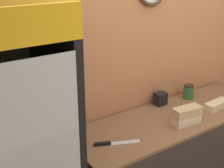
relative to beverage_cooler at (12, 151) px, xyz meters
The scene contains 9 objects.
wall_back 1.51m from the beverage_cooler, 14.25° to the left, with size 5.20×0.09×2.70m.
prep_counter 1.58m from the beverage_cooler, ahead, with size 1.98×0.64×0.93m.
beverage_cooler is the anchor object (origin of this frame).
sandwich_stack_bottom 1.42m from the beverage_cooler, ahead, with size 0.26×0.13×0.08m.
sandwich_stack_middle 1.42m from the beverage_cooler, ahead, with size 0.26×0.13×0.08m.
sandwich_flat_left 1.86m from the beverage_cooler, ahead, with size 0.28×0.11×0.07m.
chefs_knife 0.73m from the beverage_cooler, ahead, with size 0.34×0.17×0.02m.
condiment_jar 1.83m from the beverage_cooler, ahead, with size 0.10×0.10×0.14m.
napkin_dispenser 1.51m from the beverage_cooler, ahead, with size 0.11×0.09×0.12m.
Camera 1 is at (-1.85, -0.85, 2.21)m, focal length 50.00 mm.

